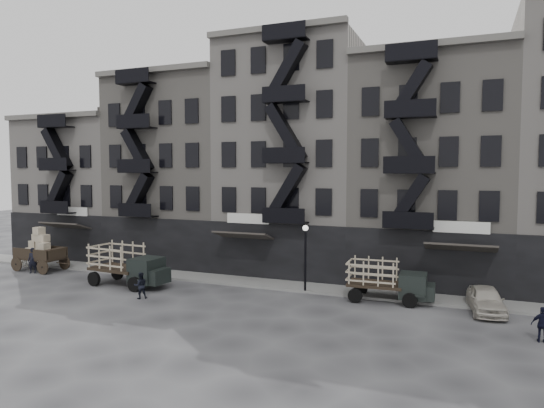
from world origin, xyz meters
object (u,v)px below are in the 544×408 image
at_px(horse, 30,257).
at_px(pedestrian_mid, 141,286).
at_px(policeman, 543,325).
at_px(stake_truck_east, 387,278).
at_px(car_east, 486,300).
at_px(pedestrian_west, 33,260).
at_px(wagon, 39,246).
at_px(stake_truck_west, 127,262).

height_order(horse, pedestrian_mid, horse).
distance_m(pedestrian_mid, policeman, 21.32).
bearing_deg(stake_truck_east, policeman, -31.35).
relative_size(pedestrian_mid, policeman, 0.99).
relative_size(car_east, policeman, 2.59).
distance_m(car_east, pedestrian_west, 31.15).
bearing_deg(wagon, horse, 165.20).
distance_m(wagon, policeman, 33.85).
xyz_separation_m(pedestrian_west, policeman, (33.29, -2.36, -0.15)).
xyz_separation_m(car_east, policeman, (2.19, -4.03, 0.10)).
bearing_deg(car_east, stake_truck_east, 169.61).
bearing_deg(pedestrian_mid, pedestrian_west, -55.13).
relative_size(horse, policeman, 1.20).
distance_m(pedestrian_west, pedestrian_mid, 12.34).
relative_size(car_east, pedestrian_west, 2.17).
distance_m(wagon, stake_truck_east, 26.22).
distance_m(stake_truck_west, pedestrian_west, 9.19).
height_order(stake_truck_west, car_east, stake_truck_west).
xyz_separation_m(stake_truck_east, pedestrian_mid, (-13.83, -4.87, -0.61)).
bearing_deg(car_east, stake_truck_west, 178.20).
bearing_deg(wagon, policeman, -2.84).
distance_m(horse, pedestrian_mid, 14.61).
xyz_separation_m(stake_truck_east, policeman, (7.48, -4.28, -0.60)).
height_order(stake_truck_west, policeman, stake_truck_west).
xyz_separation_m(stake_truck_west, car_east, (21.95, 2.26, -0.89)).
relative_size(stake_truck_west, policeman, 3.57).
relative_size(pedestrian_west, pedestrian_mid, 1.20).
relative_size(wagon, stake_truck_east, 0.80).
distance_m(stake_truck_west, stake_truck_east, 16.85).
relative_size(stake_truck_west, car_east, 1.38).
distance_m(horse, stake_truck_east, 27.77).
bearing_deg(pedestrian_mid, stake_truck_west, -81.09).
relative_size(horse, stake_truck_west, 0.34).
relative_size(stake_truck_west, stake_truck_east, 1.15).
bearing_deg(wagon, pedestrian_west, -65.36).
bearing_deg(pedestrian_mid, car_east, 152.29).
xyz_separation_m(car_east, pedestrian_mid, (-19.12, -4.62, 0.09)).
xyz_separation_m(wagon, policeman, (33.67, -3.31, -1.08)).
xyz_separation_m(wagon, car_east, (31.48, 0.72, -1.18)).
height_order(wagon, pedestrian_west, wagon).
bearing_deg(car_east, pedestrian_mid, -174.10).
relative_size(horse, wagon, 0.48).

